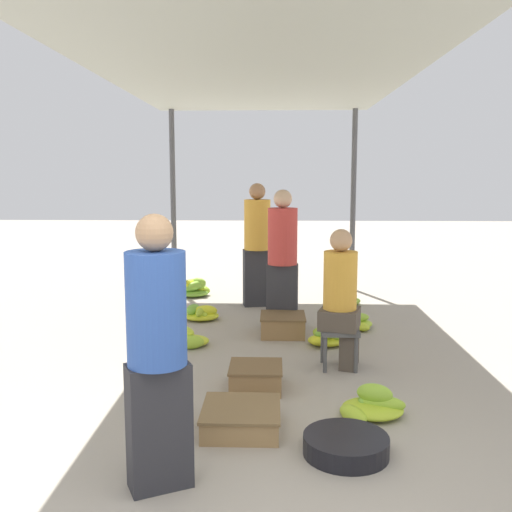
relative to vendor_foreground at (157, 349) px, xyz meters
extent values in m
cylinder|color=#4C4C51|center=(-0.91, 5.70, 0.56)|extent=(0.08, 0.08, 2.72)
cylinder|color=#4C4C51|center=(1.82, 5.70, 0.56)|extent=(0.08, 0.08, 2.72)
cube|color=#9EA399|center=(0.46, 2.51, 1.94)|extent=(3.14, 6.78, 0.04)
cube|color=#2D2D33|center=(0.00, 0.00, -0.44)|extent=(0.39, 0.32, 0.72)
cylinder|color=#3359B2|center=(0.00, 0.00, 0.23)|extent=(0.44, 0.44, 0.62)
sphere|color=tan|center=(0.00, 0.00, 0.64)|extent=(0.20, 0.20, 0.20)
cube|color=#4C4C4C|center=(1.23, 2.04, -0.45)|extent=(0.34, 0.34, 0.04)
cylinder|color=#4C4C4C|center=(1.09, 1.91, -0.63)|extent=(0.04, 0.04, 0.33)
cylinder|color=#4C4C4C|center=(1.36, 1.91, -0.63)|extent=(0.04, 0.04, 0.33)
cylinder|color=#4C4C4C|center=(1.09, 2.18, -0.63)|extent=(0.04, 0.04, 0.33)
cylinder|color=#4C4C4C|center=(1.36, 2.18, -0.63)|extent=(0.04, 0.04, 0.33)
cube|color=#4C4238|center=(1.32, 2.07, -0.61)|extent=(0.22, 0.33, 0.37)
cube|color=#4C4238|center=(1.23, 2.04, -0.34)|extent=(0.42, 0.42, 0.18)
cylinder|color=gold|center=(1.23, 2.04, 0.01)|extent=(0.37, 0.37, 0.52)
sphere|color=tan|center=(1.23, 2.04, 0.37)|extent=(0.20, 0.20, 0.20)
cylinder|color=black|center=(1.09, 0.40, -0.74)|extent=(0.54, 0.54, 0.12)
ellipsoid|color=#99C131|center=(-0.23, 2.55, -0.73)|extent=(0.33, 0.15, 0.15)
ellipsoid|color=yellow|center=(-0.24, 2.67, -0.73)|extent=(0.19, 0.26, 0.11)
ellipsoid|color=#B7CE2B|center=(-0.28, 2.67, -0.65)|extent=(0.29, 0.31, 0.10)
ellipsoid|color=#BBCF2B|center=(-0.25, 2.67, -0.73)|extent=(0.17, 0.30, 0.11)
ellipsoid|color=#C1D22A|center=(-0.22, 2.67, -0.75)|extent=(0.38, 0.33, 0.10)
ellipsoid|color=#73B237|center=(-0.34, 3.71, -0.67)|extent=(0.22, 0.27, 0.13)
ellipsoid|color=#A8C72E|center=(-0.23, 3.70, -0.71)|extent=(0.19, 0.27, 0.09)
ellipsoid|color=yellow|center=(-0.20, 3.70, -0.68)|extent=(0.31, 0.18, 0.14)
ellipsoid|color=#A5C62F|center=(-0.24, 3.69, -0.69)|extent=(0.16, 0.35, 0.12)
ellipsoid|color=#CDD628|center=(-0.25, 3.73, -0.75)|extent=(0.43, 0.38, 0.10)
ellipsoid|color=#77B437|center=(-0.62, 5.00, -0.66)|extent=(0.33, 0.12, 0.09)
ellipsoid|color=#86BA34|center=(-0.45, 5.07, -0.60)|extent=(0.25, 0.17, 0.14)
ellipsoid|color=#80B735|center=(-0.47, 5.03, -0.62)|extent=(0.30, 0.28, 0.12)
ellipsoid|color=#A8C72E|center=(-0.56, 5.12, -0.60)|extent=(0.28, 0.25, 0.10)
ellipsoid|color=#C0D12A|center=(-0.52, 5.12, -0.69)|extent=(0.33, 0.19, 0.11)
ellipsoid|color=yellow|center=(-0.56, 5.05, -0.60)|extent=(0.24, 0.30, 0.10)
ellipsoid|color=#9EC430|center=(-0.43, 5.17, -0.73)|extent=(0.31, 0.24, 0.14)
ellipsoid|color=#7AB536|center=(-0.54, 5.08, -0.75)|extent=(0.44, 0.38, 0.10)
ellipsoid|color=#87BA34|center=(1.21, 2.74, -0.69)|extent=(0.34, 0.24, 0.12)
ellipsoid|color=yellow|center=(1.19, 2.74, -0.71)|extent=(0.24, 0.27, 0.11)
ellipsoid|color=#74B337|center=(1.24, 2.70, -0.66)|extent=(0.22, 0.26, 0.09)
ellipsoid|color=#9FC430|center=(1.17, 2.74, -0.69)|extent=(0.33, 0.29, 0.14)
ellipsoid|color=yellow|center=(1.10, 2.66, -0.72)|extent=(0.25, 0.28, 0.09)
ellipsoid|color=#7DB636|center=(1.19, 2.73, -0.66)|extent=(0.35, 0.28, 0.12)
ellipsoid|color=yellow|center=(1.18, 2.74, -0.75)|extent=(0.38, 0.33, 0.10)
ellipsoid|color=#96C031|center=(1.51, 3.49, -0.69)|extent=(0.33, 0.27, 0.14)
ellipsoid|color=#8ABB33|center=(1.53, 3.45, -0.66)|extent=(0.25, 0.19, 0.12)
ellipsoid|color=#A6C72E|center=(1.41, 3.31, -0.75)|extent=(0.30, 0.28, 0.10)
ellipsoid|color=#94BF32|center=(1.60, 3.42, -0.67)|extent=(0.28, 0.20, 0.10)
ellipsoid|color=#9EC330|center=(1.48, 3.33, -0.70)|extent=(0.30, 0.30, 0.15)
ellipsoid|color=#B9CE2B|center=(1.61, 3.30, -0.75)|extent=(0.26, 0.30, 0.09)
ellipsoid|color=#BFD12A|center=(1.38, 3.46, -0.72)|extent=(0.37, 0.27, 0.10)
ellipsoid|color=#AAC82E|center=(1.51, 3.44, -0.75)|extent=(0.50, 0.44, 0.10)
ellipsoid|color=#8BBC33|center=(1.45, 4.56, -0.74)|extent=(0.28, 0.21, 0.12)
ellipsoid|color=yellow|center=(1.50, 4.80, -0.73)|extent=(0.20, 0.26, 0.12)
ellipsoid|color=#74B337|center=(1.68, 4.61, -0.68)|extent=(0.22, 0.21, 0.12)
ellipsoid|color=#C3D229|center=(1.58, 4.66, -0.66)|extent=(0.24, 0.29, 0.14)
ellipsoid|color=#77B437|center=(1.59, 4.61, -0.72)|extent=(0.34, 0.32, 0.09)
ellipsoid|color=#95C031|center=(1.58, 4.64, -0.75)|extent=(0.46, 0.40, 0.10)
ellipsoid|color=#A6C72E|center=(1.20, 0.89, -0.75)|extent=(0.25, 0.32, 0.11)
ellipsoid|color=#8EBD33|center=(1.37, 1.02, -0.64)|extent=(0.30, 0.22, 0.15)
ellipsoid|color=#7FB735|center=(1.35, 1.10, -0.71)|extent=(0.25, 0.30, 0.12)
ellipsoid|color=#96C031|center=(1.43, 0.99, -0.70)|extent=(0.34, 0.17, 0.12)
ellipsoid|color=#AFCA2D|center=(1.36, 1.00, -0.75)|extent=(0.45, 0.39, 0.10)
cube|color=olive|center=(0.49, 1.49, -0.71)|extent=(0.42, 0.42, 0.18)
cube|color=brown|center=(0.49, 1.49, -0.61)|extent=(0.43, 0.43, 0.02)
cube|color=#9E7A4C|center=(0.41, 0.73, -0.73)|extent=(0.52, 0.52, 0.15)
cube|color=brown|center=(0.41, 0.73, -0.64)|extent=(0.54, 0.54, 0.02)
cube|color=olive|center=(0.73, 3.10, -0.70)|extent=(0.47, 0.47, 0.21)
cube|color=brown|center=(0.73, 3.10, -0.58)|extent=(0.49, 0.49, 0.02)
cube|color=#2D2D33|center=(0.73, 3.44, -0.43)|extent=(0.37, 0.23, 0.74)
cylinder|color=#BF3833|center=(0.73, 3.44, 0.26)|extent=(0.37, 0.37, 0.64)
sphere|color=tan|center=(0.73, 3.44, 0.68)|extent=(0.21, 0.21, 0.21)
cube|color=#2D2D33|center=(0.41, 4.53, -0.42)|extent=(0.40, 0.27, 0.76)
cylinder|color=gold|center=(0.41, 4.53, 0.29)|extent=(0.41, 0.41, 0.66)
sphere|color=#9E704C|center=(0.41, 4.53, 0.73)|extent=(0.22, 0.22, 0.22)
camera|label=1|loc=(0.64, -2.98, 0.94)|focal=40.00mm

